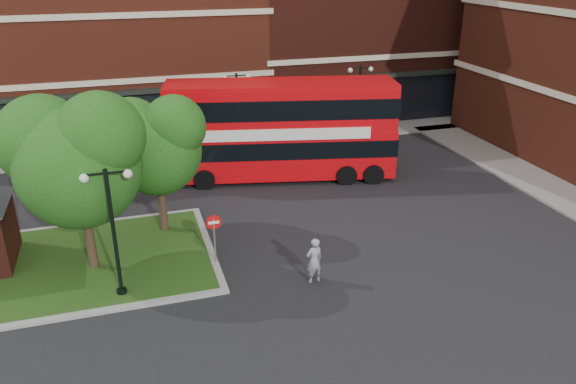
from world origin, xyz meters
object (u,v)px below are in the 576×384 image
object	(u,v)px
car_silver	(176,141)
car_white	(249,134)
bus	(281,124)
woman	(314,260)

from	to	relation	value
car_silver	car_white	xyz separation A→B (m)	(4.71, 0.00, 0.07)
car_silver	car_white	distance (m)	4.72
car_white	bus	bearing A→B (deg)	176.53
bus	woman	xyz separation A→B (m)	(-1.85, -10.78, -2.16)
bus	car_white	world-z (taller)	bus
car_silver	bus	bearing A→B (deg)	-142.62
car_silver	woman	bearing A→B (deg)	-171.57
car_silver	car_white	world-z (taller)	car_white
bus	woman	bearing A→B (deg)	-87.57
car_white	car_silver	bearing A→B (deg)	82.71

